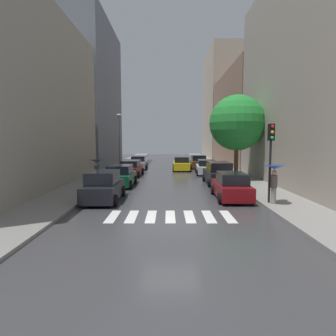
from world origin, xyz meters
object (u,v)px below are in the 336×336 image
(parked_car_left_second, at_px, (121,176))
(parked_car_left_third, at_px, (132,168))
(pedestrian_foreground, at_px, (275,175))
(parked_car_left_fourth, at_px, (140,163))
(traffic_light_right_corner, at_px, (272,145))
(parked_car_right_second, at_px, (219,174))
(lamp_post_left, at_px, (120,138))
(parked_car_right_third, at_px, (207,167))
(taxi_midroad, at_px, (182,164))
(pedestrian_near_tree, at_px, (97,166))
(parked_car_left_nearest, at_px, (105,187))
(parked_car_right_fourth, at_px, (199,162))
(street_tree_right, at_px, (238,123))
(parked_car_right_nearest, at_px, (232,187))

(parked_car_left_second, xyz_separation_m, parked_car_left_third, (-0.00, 6.43, -0.03))
(parked_car_left_third, bearing_deg, pedestrian_foreground, -141.99)
(parked_car_left_fourth, bearing_deg, traffic_light_right_corner, -155.94)
(parked_car_right_second, height_order, pedestrian_foreground, pedestrian_foreground)
(traffic_light_right_corner, xyz_separation_m, lamp_post_left, (-11.00, 16.38, 0.55))
(parked_car_right_third, bearing_deg, taxi_midroad, 34.32)
(taxi_midroad, height_order, traffic_light_right_corner, traffic_light_right_corner)
(taxi_midroad, distance_m, traffic_light_right_corner, 18.61)
(pedestrian_near_tree, bearing_deg, parked_car_right_second, -160.73)
(parked_car_left_nearest, bearing_deg, pedestrian_foreground, -98.56)
(lamp_post_left, bearing_deg, parked_car_left_third, -63.21)
(parked_car_left_third, height_order, pedestrian_near_tree, pedestrian_near_tree)
(parked_car_left_nearest, height_order, parked_car_left_third, parked_car_left_nearest)
(parked_car_left_third, xyz_separation_m, parked_car_left_fourth, (0.05, 6.77, 0.02))
(parked_car_right_fourth, xyz_separation_m, pedestrian_foreground, (1.81, -20.97, 0.93))
(parked_car_left_second, relative_size, street_tree_right, 0.57)
(pedestrian_foreground, distance_m, pedestrian_near_tree, 13.28)
(taxi_midroad, bearing_deg, parked_car_left_nearest, 163.21)
(parked_car_right_nearest, relative_size, parked_car_right_second, 0.92)
(parked_car_right_second, bearing_deg, parked_car_left_fourth, 32.00)
(parked_car_right_nearest, distance_m, lamp_post_left, 17.69)
(pedestrian_foreground, relative_size, street_tree_right, 0.28)
(parked_car_right_second, relative_size, street_tree_right, 0.62)
(taxi_midroad, bearing_deg, street_tree_right, -149.67)
(taxi_midroad, bearing_deg, parked_car_left_second, 156.02)
(parked_car_right_nearest, xyz_separation_m, lamp_post_left, (-9.28, 14.74, 3.07))
(parked_car_left_nearest, bearing_deg, parked_car_left_second, -1.10)
(parked_car_right_third, relative_size, traffic_light_right_corner, 0.99)
(parked_car_left_second, xyz_separation_m, lamp_post_left, (-1.72, 9.84, 3.06))
(taxi_midroad, bearing_deg, pedestrian_foreground, -166.50)
(parked_car_left_fourth, relative_size, pedestrian_near_tree, 2.36)
(parked_car_right_third, height_order, traffic_light_right_corner, traffic_light_right_corner)
(parked_car_left_nearest, xyz_separation_m, parked_car_right_fourth, (7.67, 19.60, -0.05))
(parked_car_left_nearest, bearing_deg, pedestrian_near_tree, 17.88)
(parked_car_left_nearest, bearing_deg, parked_car_left_fourth, -0.72)
(parked_car_left_nearest, height_order, parked_car_left_fourth, parked_car_left_nearest)
(taxi_midroad, distance_m, pedestrian_near_tree, 13.46)
(parked_car_left_fourth, distance_m, parked_car_right_nearest, 19.59)
(parked_car_right_fourth, xyz_separation_m, street_tree_right, (2.24, -10.72, 4.31))
(parked_car_left_second, relative_size, lamp_post_left, 0.66)
(pedestrian_near_tree, distance_m, street_tree_right, 12.71)
(parked_car_left_second, relative_size, pedestrian_near_tree, 2.19)
(parked_car_right_fourth, bearing_deg, traffic_light_right_corner, -175.31)
(parked_car_right_fourth, bearing_deg, parked_car_left_second, 151.83)
(lamp_post_left, bearing_deg, parked_car_left_fourth, 62.11)
(parked_car_left_fourth, distance_m, pedestrian_foreground, 22.11)
(parked_car_left_third, bearing_deg, parked_car_left_nearest, -177.73)
(parked_car_right_nearest, height_order, taxi_midroad, taxi_midroad)
(parked_car_left_second, relative_size, parked_car_right_nearest, 0.98)
(parked_car_right_second, xyz_separation_m, pedestrian_near_tree, (-9.73, -0.83, 0.71))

